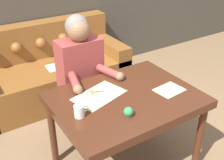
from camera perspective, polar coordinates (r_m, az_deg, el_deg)
The scene contains 8 objects.
dining_table at distance 2.27m, azimuth 2.77°, elevation -5.02°, with size 1.14×0.87×0.74m.
couch at distance 3.60m, azimuth -12.86°, elevation 1.49°, with size 1.89×0.86×0.89m.
person at distance 2.69m, azimuth -6.30°, elevation 0.20°, with size 0.49×0.55×1.26m.
pattern_paper_main at distance 2.24m, azimuth -2.62°, elevation -3.10°, with size 0.46×0.36×0.00m.
pattern_paper_offcut at distance 2.35m, azimuth 11.57°, elevation -1.97°, with size 0.25×0.20×0.00m.
scissors at distance 2.28m, azimuth -2.88°, elevation -2.47°, with size 0.24×0.16×0.01m.
mug at distance 1.99m, azimuth -6.60°, elevation -6.27°, with size 0.11×0.08×0.09m.
pin_cushion at distance 1.99m, azimuth 3.35°, elevation -6.54°, with size 0.07×0.07×0.07m.
Camera 1 is at (-1.12, -1.39, 1.93)m, focal length 45.00 mm.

